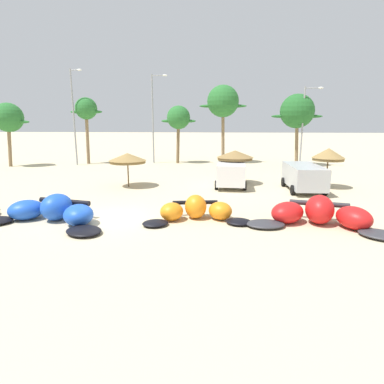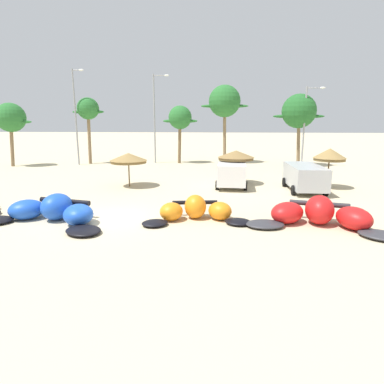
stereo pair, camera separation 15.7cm
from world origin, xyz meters
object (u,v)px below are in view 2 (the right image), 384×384
Objects in this scene: beach_umbrella_middle at (236,155)px; lamppost_east_center at (306,123)px; lamppost_west_center at (155,115)px; palm_left at (88,110)px; palm_center_left at (225,102)px; kite_center at (320,215)px; palm_left_of_gap at (180,118)px; kite_left_of_center at (196,211)px; palm_leftmost at (11,118)px; palm_center_right at (299,112)px; beach_umbrella_near_palms at (330,155)px; parked_car_second at (232,172)px; parked_van at (304,176)px; beach_umbrella_near_van at (128,158)px; lamppost_west at (76,114)px; kite_left at (52,211)px.

lamppost_east_center is (7.73, 10.07, 2.45)m from beach_umbrella_middle.
lamppost_west_center is at bearing 124.69° from beach_umbrella_middle.
palm_left is 15.63m from palm_center_left.
kite_center is 25.28m from palm_left_of_gap.
kite_center is 29.86m from palm_left.
palm_center_left reaches higher than kite_left_of_center.
palm_leftmost is at bearing -168.13° from palm_center_left.
palm_center_right reaches higher than palm_left_of_gap.
palm_left_of_gap is at bearing 13.48° from palm_leftmost.
beach_umbrella_near_palms is 7.21m from parked_car_second.
beach_umbrella_middle is 5.35m from parked_van.
palm_center_left is (15.49, 1.86, 0.94)m from palm_left.
beach_umbrella_near_van is at bearing -33.00° from palm_leftmost.
palm_leftmost is at bearing -174.78° from palm_center_right.
lamppost_east_center is at bearing -65.78° from palm_center_right.
beach_umbrella_near_van is at bearing -87.48° from lamppost_west_center.
palm_left is at bearing 50.81° from lamppost_west.
palm_center_left is 1.07× the size of lamppost_east_center.
kite_left is 0.84× the size of lamppost_east_center.
palm_center_left is (5.11, 0.55, 1.86)m from palm_left_of_gap.
beach_umbrella_near_van is (1.42, 9.01, 1.66)m from kite_left.
palm_leftmost is (-30.44, 9.51, 2.71)m from beach_umbrella_near_palms.
parked_car_second is at bearing 177.80° from beach_umbrella_near_palms.
lamppost_west_center reaches higher than beach_umbrella_middle.
kite_left is at bearing -149.39° from beach_umbrella_near_palms.
palm_center_left is at bearing 6.11° from palm_left_of_gap.
kite_center is 1.00× the size of palm_leftmost.
beach_umbrella_near_van is at bearing 178.00° from parked_van.
parked_car_second is at bearing -111.69° from beach_umbrella_middle.
lamppost_east_center is at bearing 84.92° from beach_umbrella_near_palms.
beach_umbrella_middle is 0.42× the size of palm_leftmost.
kite_left_of_center is at bearing -133.15° from parked_van.
kite_center is 14.53m from beach_umbrella_near_van.
lamppost_west reaches higher than kite_left_of_center.
parked_van is 25.63m from lamppost_west.
beach_umbrella_near_palms is at bearing 70.49° from kite_center.
beach_umbrella_middle is 20.23m from palm_left.
kite_center is 10.25m from parked_car_second.
lamppost_west is (-17.20, 10.25, 3.42)m from beach_umbrella_middle.
lamppost_west reaches higher than palm_left.
palm_left_of_gap is (2.23, 14.40, 3.03)m from beach_umbrella_near_van.
lamppost_east_center reaches higher than palm_leftmost.
palm_left_of_gap reaches higher than beach_umbrella_middle.
beach_umbrella_middle is at bearing 75.97° from kite_left_of_center.
palm_left_of_gap is at bearing 81.20° from beach_umbrella_near_van.
lamppost_west_center is at bearing 171.21° from lamppost_east_center.
palm_center_right reaches higher than beach_umbrella_near_van.
palm_left is at bearing -170.73° from lamppost_west_center.
lamppost_west_center reaches higher than parked_van.
parked_car_second is 0.55× the size of palm_center_left.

